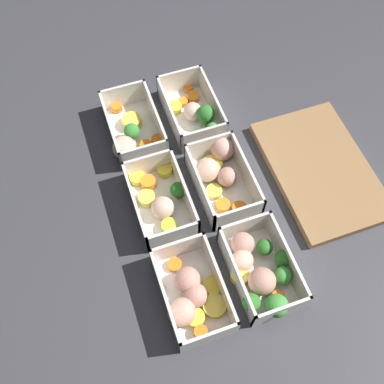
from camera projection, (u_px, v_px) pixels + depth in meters
The scene contains 8 objects.
ground_plane at pixel (192, 197), 0.85m from camera, with size 4.00×4.00×0.00m, color #38383D.
container_near_left at pixel (132, 132), 0.90m from camera, with size 0.17×0.12×0.06m.
container_near_center at pixel (161, 200), 0.82m from camera, with size 0.17×0.10×0.06m.
container_near_right at pixel (192, 296), 0.74m from camera, with size 0.16×0.12×0.06m.
container_far_left at pixel (195, 113), 0.92m from camera, with size 0.18×0.10×0.06m.
container_far_center at pixel (220, 173), 0.85m from camera, with size 0.18×0.10×0.06m.
container_far_right at pixel (260, 272), 0.76m from camera, with size 0.17×0.11×0.06m.
cutting_board at pixel (320, 170), 0.87m from camera, with size 0.28×0.18×0.02m.
Camera 1 is at (0.38, -0.13, 0.75)m, focal length 42.00 mm.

